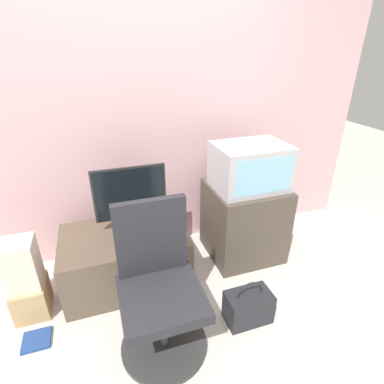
{
  "coord_description": "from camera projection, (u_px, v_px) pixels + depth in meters",
  "views": [
    {
      "loc": [
        -0.34,
        -1.17,
        1.77
      ],
      "look_at": [
        0.36,
        0.9,
        0.7
      ],
      "focal_mm": 28.0,
      "sensor_mm": 36.0,
      "label": 1
    }
  ],
  "objects": [
    {
      "name": "crt_tv",
      "position": [
        250.0,
        167.0,
        2.46
      ],
      "size": [
        0.59,
        0.44,
        0.37
      ],
      "color": "#B7B7BC",
      "rests_on": "side_stand"
    },
    {
      "name": "wall_back",
      "position": [
        134.0,
        109.0,
        2.42
      ],
      "size": [
        4.4,
        0.05,
        2.6
      ],
      "color": "beige",
      "rests_on": "ground_plane"
    },
    {
      "name": "mouse",
      "position": [
        171.0,
        228.0,
        2.38
      ],
      "size": [
        0.07,
        0.04,
        0.03
      ],
      "color": "black",
      "rests_on": "desk"
    },
    {
      "name": "handbag",
      "position": [
        248.0,
        306.0,
        2.1
      ],
      "size": [
        0.32,
        0.19,
        0.34
      ],
      "color": "#232328",
      "rests_on": "ground_plane"
    },
    {
      "name": "ground_plane",
      "position": [
        184.0,
        360.0,
        1.87
      ],
      "size": [
        12.0,
        12.0,
        0.0
      ],
      "primitive_type": "plane",
      "color": "beige"
    },
    {
      "name": "main_monitor",
      "position": [
        131.0,
        198.0,
        2.3
      ],
      "size": [
        0.56,
        0.22,
        0.52
      ],
      "color": "#2D2D2D",
      "rests_on": "desk"
    },
    {
      "name": "side_stand",
      "position": [
        244.0,
        220.0,
        2.71
      ],
      "size": [
        0.62,
        0.59,
        0.68
      ],
      "color": "#4C4238",
      "rests_on": "ground_plane"
    },
    {
      "name": "desk",
      "position": [
        126.0,
        257.0,
        2.42
      ],
      "size": [
        0.96,
        0.63,
        0.45
      ],
      "color": "brown",
      "rests_on": "ground_plane"
    },
    {
      "name": "book",
      "position": [
        37.0,
        340.0,
        1.98
      ],
      "size": [
        0.17,
        0.17,
        0.02
      ],
      "color": "navy",
      "rests_on": "ground_plane"
    },
    {
      "name": "office_chair",
      "position": [
        159.0,
        292.0,
        1.83
      ],
      "size": [
        0.55,
        0.55,
        0.97
      ],
      "color": "#333333",
      "rests_on": "ground_plane"
    },
    {
      "name": "cardboard_box_upper",
      "position": [
        21.0,
        265.0,
        2.03
      ],
      "size": [
        0.21,
        0.22,
        0.36
      ],
      "color": "beige",
      "rests_on": "cardboard_box_lower"
    },
    {
      "name": "cardboard_box_lower",
      "position": [
        32.0,
        298.0,
        2.16
      ],
      "size": [
        0.23,
        0.27,
        0.25
      ],
      "color": "tan",
      "rests_on": "ground_plane"
    },
    {
      "name": "keyboard",
      "position": [
        140.0,
        236.0,
        2.29
      ],
      "size": [
        0.35,
        0.11,
        0.01
      ],
      "color": "white",
      "rests_on": "desk"
    }
  ]
}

